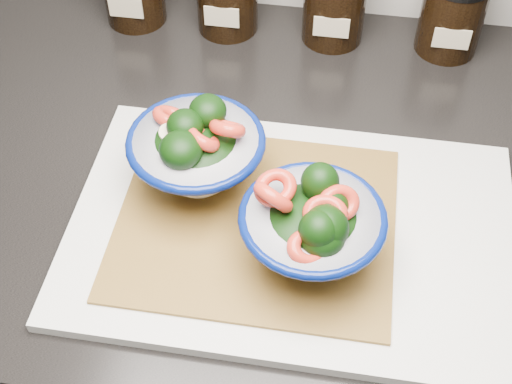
% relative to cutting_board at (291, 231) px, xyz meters
% --- Properties ---
extents(cabinet, '(3.43, 0.58, 0.86)m').
position_rel_cutting_board_xyz_m(cabinet, '(-0.12, 0.10, -0.48)').
color(cabinet, black).
rests_on(cabinet, ground).
extents(countertop, '(3.50, 0.60, 0.04)m').
position_rel_cutting_board_xyz_m(countertop, '(-0.12, 0.10, -0.03)').
color(countertop, black).
rests_on(countertop, cabinet).
extents(cutting_board, '(0.45, 0.30, 0.01)m').
position_rel_cutting_board_xyz_m(cutting_board, '(0.00, 0.00, 0.00)').
color(cutting_board, silver).
rests_on(cutting_board, countertop).
extents(bamboo_mat, '(0.28, 0.24, 0.00)m').
position_rel_cutting_board_xyz_m(bamboo_mat, '(-0.04, 0.00, 0.01)').
color(bamboo_mat, olive).
rests_on(bamboo_mat, cutting_board).
extents(bowl_left, '(0.14, 0.14, 0.10)m').
position_rel_cutting_board_xyz_m(bowl_left, '(-0.10, 0.04, 0.05)').
color(bowl_left, white).
rests_on(bowl_left, bamboo_mat).
extents(bowl_right, '(0.14, 0.14, 0.11)m').
position_rel_cutting_board_xyz_m(bowl_right, '(0.02, -0.04, 0.06)').
color(bowl_right, white).
rests_on(bowl_right, bamboo_mat).
extents(spice_jar_c, '(0.08, 0.08, 0.11)m').
position_rel_cutting_board_xyz_m(spice_jar_c, '(0.01, 0.34, 0.05)').
color(spice_jar_c, black).
rests_on(spice_jar_c, countertop).
extents(spice_jar_d, '(0.08, 0.08, 0.11)m').
position_rel_cutting_board_xyz_m(spice_jar_d, '(0.16, 0.34, 0.05)').
color(spice_jar_d, black).
rests_on(spice_jar_d, countertop).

